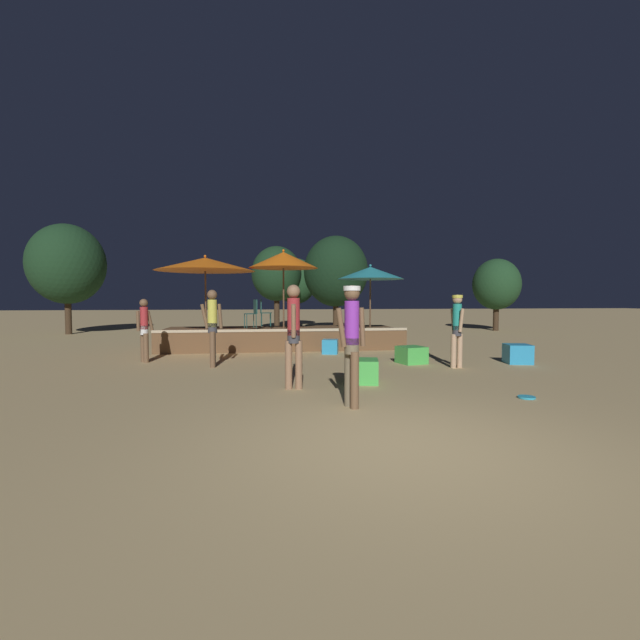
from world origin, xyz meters
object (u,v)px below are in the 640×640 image
at_px(background_tree_2, 336,272).
at_px(person_4, 144,329).
at_px(cube_seat_3, 518,354).
at_px(cube_seat_2, 362,371).
at_px(bistro_chair_1, 253,311).
at_px(patio_umbrella_1, 370,273).
at_px(bistro_chair_0, 263,310).
at_px(background_tree_3, 277,274).
at_px(frisbee_disc, 527,397).
at_px(cube_seat_1, 330,347).
at_px(patio_umbrella_0, 205,264).
at_px(person_1, 352,337).
at_px(person_2, 294,331).
at_px(background_tree_0, 296,281).
at_px(background_tree_1, 497,284).
at_px(person_0, 457,327).
at_px(patio_umbrella_2, 283,260).
at_px(person_3, 212,324).
at_px(cube_seat_0, 411,355).
at_px(background_tree_4, 67,264).

bearing_deg(background_tree_2, person_4, -125.28).
xyz_separation_m(cube_seat_3, person_4, (-9.44, 1.55, 0.63)).
distance_m(cube_seat_2, bistro_chair_1, 6.08).
bearing_deg(patio_umbrella_1, bistro_chair_0, 163.38).
bearing_deg(background_tree_3, background_tree_2, -19.17).
relative_size(patio_umbrella_1, frisbee_disc, 9.97).
bearing_deg(frisbee_disc, cube_seat_1, 110.38).
xyz_separation_m(background_tree_2, background_tree_3, (-2.91, 1.01, -0.09)).
bearing_deg(person_4, background_tree_3, -59.44).
height_order(patio_umbrella_0, cube_seat_1, patio_umbrella_0).
relative_size(person_1, person_2, 0.97).
bearing_deg(cube_seat_3, background_tree_2, 103.54).
distance_m(patio_umbrella_0, person_2, 6.19).
xyz_separation_m(background_tree_0, background_tree_1, (9.84, -5.14, -0.30)).
bearing_deg(background_tree_2, cube_seat_3, -76.46).
height_order(person_0, person_4, person_0).
bearing_deg(person_1, person_0, 117.23).
xyz_separation_m(person_4, background_tree_2, (6.77, 9.56, 2.12)).
distance_m(bistro_chair_0, frisbee_disc, 9.14).
xyz_separation_m(patio_umbrella_2, person_1, (0.61, -6.94, -1.76)).
height_order(cube_seat_3, person_0, person_0).
height_order(cube_seat_3, person_3, person_3).
bearing_deg(cube_seat_0, person_3, 178.49).
xyz_separation_m(cube_seat_3, background_tree_0, (-4.30, 15.53, 2.43)).
distance_m(patio_umbrella_0, frisbee_disc, 9.45).
distance_m(person_0, person_4, 7.84).
distance_m(person_1, background_tree_1, 17.73).
relative_size(person_3, person_4, 1.13).
height_order(bistro_chair_1, frisbee_disc, bistro_chair_1).
bearing_deg(cube_seat_1, background_tree_2, 78.58).
distance_m(cube_seat_0, background_tree_1, 13.12).
distance_m(patio_umbrella_1, cube_seat_2, 5.98).
xyz_separation_m(patio_umbrella_1, background_tree_0, (-1.35, 12.09, 0.20)).
bearing_deg(cube_seat_2, person_4, 145.16).
bearing_deg(person_2, bistro_chair_1, 102.54).
height_order(patio_umbrella_1, person_4, patio_umbrella_1).
xyz_separation_m(patio_umbrella_0, cube_seat_1, (3.69, -0.75, -2.46)).
distance_m(person_1, person_4, 6.80).
xyz_separation_m(patio_umbrella_2, background_tree_2, (3.07, 7.88, 0.17)).
height_order(patio_umbrella_0, bistro_chair_1, patio_umbrella_0).
distance_m(cube_seat_3, background_tree_3, 13.61).
bearing_deg(cube_seat_2, background_tree_0, 89.28).
height_order(person_1, person_4, person_1).
height_order(cube_seat_1, background_tree_4, background_tree_4).
distance_m(cube_seat_1, bistro_chair_0, 2.93).
distance_m(patio_umbrella_2, background_tree_0, 12.37).
xyz_separation_m(patio_umbrella_2, bistro_chair_0, (-0.61, 1.22, -1.56)).
bearing_deg(cube_seat_0, person_4, 170.27).
bearing_deg(background_tree_0, bistro_chair_1, -101.43).
bearing_deg(cube_seat_0, background_tree_4, 139.31).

